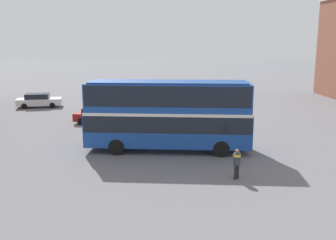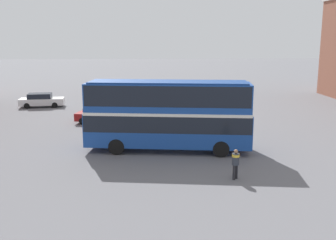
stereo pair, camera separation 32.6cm
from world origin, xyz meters
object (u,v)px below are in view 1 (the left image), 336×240
(parked_car_kerb_far, at_px, (39,100))
(double_decker_bus, at_px, (168,111))
(parked_car_kerb_near, at_px, (97,115))
(pedestrian_foreground, at_px, (237,161))

(parked_car_kerb_far, bearing_deg, double_decker_bus, -60.07)
(double_decker_bus, height_order, parked_car_kerb_near, double_decker_bus)
(parked_car_kerb_near, relative_size, parked_car_kerb_far, 0.87)
(pedestrian_foreground, bearing_deg, parked_car_kerb_near, -15.26)
(double_decker_bus, xyz_separation_m, parked_car_kerb_near, (-5.68, 9.00, -1.95))
(pedestrian_foreground, relative_size, parked_car_kerb_near, 0.39)
(pedestrian_foreground, bearing_deg, double_decker_bus, -16.32)
(pedestrian_foreground, height_order, parked_car_kerb_near, pedestrian_foreground)
(double_decker_bus, distance_m, parked_car_kerb_near, 10.82)
(pedestrian_foreground, relative_size, parked_car_kerb_far, 0.34)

